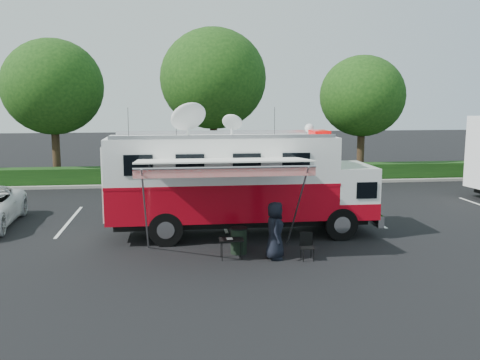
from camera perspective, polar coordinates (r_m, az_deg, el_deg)
The scene contains 9 objects.
ground_plane at distance 19.15m, azimuth 0.19°, elevation -5.86°, with size 120.00×120.00×0.00m, color black.
back_border at distance 31.48m, azimuth -0.75°, elevation 9.04°, with size 60.00×6.14×8.87m.
stall_lines at distance 21.99m, azimuth -2.11°, elevation -3.93°, with size 24.12×5.50×0.01m.
command_truck at distance 18.74m, azimuth -0.06°, elevation -0.15°, with size 9.38×2.58×4.50m.
awning at distance 15.88m, azimuth -1.88°, elevation 1.78°, with size 5.12×2.64×3.09m.
person at distance 16.39m, azimuth 3.73°, elevation -8.39°, with size 0.86×0.56×1.76m, color black.
folding_table at distance 16.21m, azimuth -0.93°, elevation -6.47°, with size 0.75×0.55×0.62m.
folding_chair at distance 16.31m, azimuth 7.12°, elevation -6.75°, with size 0.46×0.48×0.83m.
trash_bin at distance 16.82m, azimuth -0.15°, elevation -6.45°, with size 0.55×0.55×0.83m.
Camera 1 is at (-2.36, -18.38, 4.81)m, focal length 40.00 mm.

